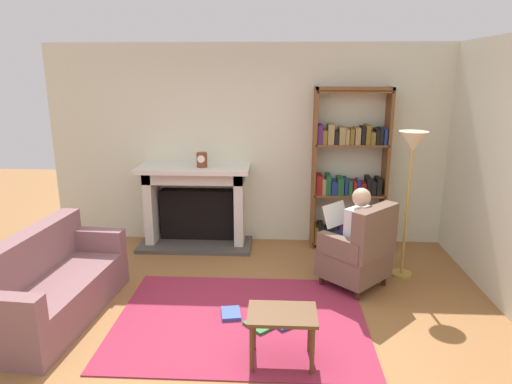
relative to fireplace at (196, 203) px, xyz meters
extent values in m
plane|color=#966337|center=(0.78, -2.30, -0.59)|extent=(14.00, 14.00, 0.00)
cube|color=beige|center=(0.78, 0.25, 0.76)|extent=(5.60, 0.10, 2.70)
cube|color=beige|center=(3.43, -1.05, 0.76)|extent=(0.10, 5.20, 2.70)
cube|color=#962741|center=(0.78, -2.00, -0.58)|extent=(2.40, 1.80, 0.01)
cube|color=#4C4742|center=(0.00, -0.12, -0.56)|extent=(1.53, 0.64, 0.05)
cube|color=black|center=(0.00, 0.10, -0.19)|extent=(1.01, 0.20, 0.70)
cube|color=silver|center=(-0.60, -0.02, -0.06)|extent=(0.12, 0.44, 1.05)
cube|color=silver|center=(0.60, -0.02, -0.06)|extent=(0.12, 0.44, 1.05)
cube|color=silver|center=(0.00, -0.02, 0.39)|extent=(1.33, 0.44, 0.16)
cube|color=silver|center=(0.00, -0.08, 0.50)|extent=(1.49, 0.56, 0.06)
cylinder|color=brown|center=(0.12, -0.10, 0.62)|extent=(0.14, 0.14, 0.19)
cylinder|color=white|center=(0.12, -0.17, 0.64)|extent=(0.10, 0.01, 0.10)
cube|color=brown|center=(1.60, 0.04, 0.48)|extent=(0.04, 0.32, 2.14)
cube|color=brown|center=(2.54, 0.04, 0.48)|extent=(0.04, 0.32, 2.14)
cube|color=brown|center=(2.07, 0.04, 1.54)|extent=(0.98, 0.32, 0.04)
cube|color=brown|center=(2.07, 0.04, -0.53)|extent=(0.94, 0.32, 0.02)
cube|color=brown|center=(1.65, 0.03, -0.41)|extent=(0.05, 0.26, 0.21)
cube|color=black|center=(1.72, 0.03, -0.39)|extent=(0.07, 0.26, 0.25)
cube|color=black|center=(1.79, 0.03, -0.43)|extent=(0.06, 0.26, 0.18)
cube|color=black|center=(1.86, 0.03, -0.40)|extent=(0.07, 0.26, 0.22)
cube|color=navy|center=(1.94, 0.03, -0.43)|extent=(0.05, 0.26, 0.17)
cube|color=#4C1E59|center=(2.01, 0.03, -0.41)|extent=(0.09, 0.26, 0.21)
cube|color=#997F4C|center=(2.07, 0.03, -0.40)|extent=(0.04, 0.26, 0.23)
cube|color=maroon|center=(2.13, 0.03, -0.39)|extent=(0.04, 0.26, 0.25)
cube|color=black|center=(2.18, 0.03, -0.40)|extent=(0.06, 0.26, 0.23)
cube|color=#997F4C|center=(2.26, 0.03, -0.41)|extent=(0.08, 0.26, 0.20)
cube|color=#4C1E59|center=(2.35, 0.03, -0.43)|extent=(0.09, 0.26, 0.16)
cube|color=#4C1E59|center=(2.43, 0.03, -0.42)|extent=(0.06, 0.26, 0.18)
cube|color=maroon|center=(2.51, 0.03, -0.42)|extent=(0.08, 0.26, 0.19)
cube|color=brown|center=(2.07, 0.04, 0.15)|extent=(0.94, 0.32, 0.02)
cube|color=maroon|center=(1.67, 0.03, 0.29)|extent=(0.08, 0.26, 0.26)
cube|color=#997F4C|center=(1.73, 0.03, 0.26)|extent=(0.05, 0.26, 0.21)
cube|color=#1E592D|center=(1.79, 0.03, 0.29)|extent=(0.06, 0.26, 0.26)
cube|color=navy|center=(1.87, 0.03, 0.25)|extent=(0.08, 0.26, 0.18)
cube|color=#1E592D|center=(1.95, 0.03, 0.27)|extent=(0.08, 0.26, 0.22)
cube|color=navy|center=(2.02, 0.03, 0.27)|extent=(0.04, 0.26, 0.21)
cube|color=#1E592D|center=(2.08, 0.03, 0.25)|extent=(0.05, 0.26, 0.18)
cube|color=maroon|center=(2.14, 0.03, 0.25)|extent=(0.05, 0.26, 0.18)
cube|color=navy|center=(2.19, 0.03, 0.25)|extent=(0.04, 0.26, 0.19)
cube|color=maroon|center=(2.25, 0.03, 0.24)|extent=(0.07, 0.26, 0.16)
cube|color=black|center=(2.32, 0.03, 0.28)|extent=(0.06, 0.26, 0.24)
cube|color=black|center=(2.38, 0.03, 0.25)|extent=(0.06, 0.26, 0.18)
cube|color=black|center=(2.45, 0.03, 0.27)|extent=(0.06, 0.26, 0.22)
cube|color=brown|center=(2.07, 0.04, 0.82)|extent=(0.94, 0.32, 0.02)
cube|color=#4C1E59|center=(1.66, 0.03, 0.96)|extent=(0.06, 0.26, 0.25)
cube|color=brown|center=(1.72, 0.03, 0.92)|extent=(0.06, 0.26, 0.18)
cube|color=#997F4C|center=(1.80, 0.03, 0.96)|extent=(0.08, 0.26, 0.25)
cube|color=black|center=(1.87, 0.03, 0.92)|extent=(0.05, 0.26, 0.16)
cube|color=#997F4C|center=(1.94, 0.03, 0.94)|extent=(0.08, 0.26, 0.22)
cube|color=#997F4C|center=(2.01, 0.03, 0.93)|extent=(0.05, 0.26, 0.20)
cube|color=brown|center=(2.06, 0.03, 0.93)|extent=(0.05, 0.26, 0.20)
cube|color=#997F4C|center=(2.14, 0.03, 0.94)|extent=(0.07, 0.26, 0.21)
cube|color=black|center=(2.21, 0.03, 0.95)|extent=(0.05, 0.26, 0.22)
cube|color=brown|center=(2.27, 0.03, 0.96)|extent=(0.06, 0.26, 0.25)
cube|color=brown|center=(2.33, 0.03, 0.91)|extent=(0.06, 0.26, 0.16)
cube|color=black|center=(2.39, 0.03, 0.93)|extent=(0.04, 0.26, 0.20)
cube|color=black|center=(2.43, 0.03, 0.94)|extent=(0.04, 0.26, 0.21)
cube|color=navy|center=(2.49, 0.03, 0.94)|extent=(0.04, 0.26, 0.21)
cube|color=brown|center=(2.07, 0.04, 1.50)|extent=(0.94, 0.32, 0.02)
cylinder|color=#331E14|center=(1.98, -0.84, -0.53)|extent=(0.05, 0.05, 0.12)
cylinder|color=#331E14|center=(1.63, -1.20, -0.53)|extent=(0.05, 0.05, 0.12)
cylinder|color=#331E14|center=(2.33, -1.17, -0.53)|extent=(0.05, 0.05, 0.12)
cylinder|color=#331E14|center=(1.97, -1.54, -0.53)|extent=(0.05, 0.05, 0.12)
cube|color=brown|center=(1.98, -1.19, -0.32)|extent=(0.88, 0.88, 0.30)
cube|color=brown|center=(2.15, -1.35, 0.11)|extent=(0.56, 0.57, 0.55)
cube|color=brown|center=(2.17, -0.99, -0.06)|extent=(0.47, 0.46, 0.22)
cube|color=brown|center=(1.79, -1.38, -0.06)|extent=(0.47, 0.46, 0.22)
cube|color=silver|center=(2.01, -1.22, 0.08)|extent=(0.37, 0.37, 0.50)
sphere|color=#D8AD8C|center=(2.01, -1.22, 0.45)|extent=(0.20, 0.20, 0.20)
cube|color=#191E3F|center=(1.93, -1.02, -0.12)|extent=(0.37, 0.37, 0.12)
cube|color=#191E3F|center=(1.81, -1.14, -0.12)|extent=(0.37, 0.37, 0.12)
cylinder|color=#191E3F|center=(1.79, -0.89, -0.38)|extent=(0.10, 0.10, 0.42)
cylinder|color=#191E3F|center=(1.68, -1.01, -0.38)|extent=(0.10, 0.10, 0.42)
cube|color=white|center=(1.78, -0.99, 0.18)|extent=(0.33, 0.33, 0.25)
cube|color=#845B5E|center=(-0.99, -2.03, -0.39)|extent=(0.83, 1.75, 0.40)
cube|color=#845B5E|center=(-1.26, -2.01, 0.04)|extent=(0.33, 1.71, 0.45)
cube|color=#845B5E|center=(-1.05, -2.80, -0.07)|extent=(0.71, 0.21, 0.24)
cube|color=#845B5E|center=(-0.93, -1.27, -0.07)|extent=(0.71, 0.21, 0.24)
cube|color=brown|center=(1.17, -2.63, -0.15)|extent=(0.56, 0.39, 0.03)
cylinder|color=brown|center=(0.94, -2.78, -0.37)|extent=(0.04, 0.04, 0.43)
cylinder|color=brown|center=(1.41, -2.78, -0.37)|extent=(0.04, 0.04, 0.43)
cylinder|color=brown|center=(0.94, -2.47, -0.37)|extent=(0.04, 0.04, 0.43)
cylinder|color=brown|center=(1.41, -2.47, -0.37)|extent=(0.04, 0.04, 0.43)
cube|color=#334CA5|center=(0.68, -1.93, -0.56)|extent=(0.22, 0.27, 0.03)
cube|color=gold|center=(1.17, -1.95, -0.56)|extent=(0.21, 0.23, 0.03)
cube|color=#334CA5|center=(1.18, -2.09, -0.56)|extent=(0.23, 0.24, 0.03)
cube|color=#267233|center=(0.96, -2.12, -0.56)|extent=(0.32, 0.32, 0.03)
cylinder|color=#B7933F|center=(2.60, -0.89, -0.57)|extent=(0.24, 0.24, 0.03)
cylinder|color=#B7933F|center=(2.60, -0.89, 0.17)|extent=(0.03, 0.03, 1.46)
cone|color=beige|center=(2.60, -0.89, 1.01)|extent=(0.32, 0.32, 0.22)
camera|label=1|loc=(1.13, -5.90, 1.75)|focal=31.78mm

